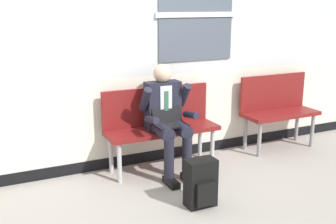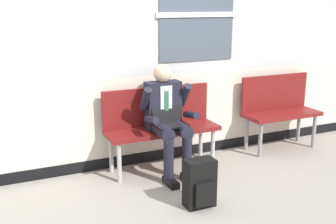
% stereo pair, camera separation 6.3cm
% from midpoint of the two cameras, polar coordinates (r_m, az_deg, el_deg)
% --- Properties ---
extents(ground_plane, '(18.00, 18.00, 0.00)m').
position_cam_midpoint_polar(ground_plane, '(4.76, 0.19, -8.85)').
color(ground_plane, '#9E9991').
extents(station_wall, '(6.54, 0.17, 2.85)m').
position_cam_midpoint_polar(station_wall, '(4.91, -2.53, 9.02)').
color(station_wall, silver).
rests_on(station_wall, ground).
extents(bench_with_person, '(1.33, 0.42, 0.96)m').
position_cam_midpoint_polar(bench_with_person, '(4.85, -0.70, -1.31)').
color(bench_with_person, maroon).
rests_on(bench_with_person, ground).
extents(bench_empty, '(1.05, 0.42, 0.98)m').
position_cam_midpoint_polar(bench_empty, '(5.74, 15.29, 0.73)').
color(bench_empty, maroon).
rests_on(bench_empty, ground).
extents(person_seated, '(0.57, 0.70, 1.25)m').
position_cam_midpoint_polar(person_seated, '(4.64, 0.31, -0.67)').
color(person_seated, '#1E1E2D').
rests_on(person_seated, ground).
extents(backpack, '(0.29, 0.22, 0.47)m').
position_cam_midpoint_polar(backpack, '(4.03, 4.84, -9.84)').
color(backpack, black).
rests_on(backpack, ground).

